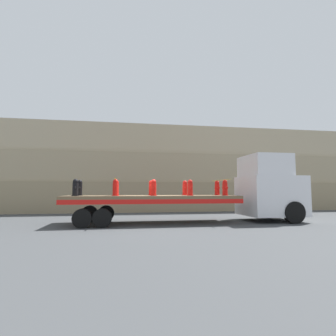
% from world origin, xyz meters
% --- Properties ---
extents(ground_plane, '(120.00, 120.00, 0.00)m').
position_xyz_m(ground_plane, '(0.00, 0.00, 0.00)').
color(ground_plane, '#3F4244').
extents(rock_cliff, '(60.00, 3.30, 6.50)m').
position_xyz_m(rock_cliff, '(0.00, 7.76, 3.25)').
color(rock_cliff, gray).
rests_on(rock_cliff, ground_plane).
extents(truck_cab, '(2.80, 2.71, 3.38)m').
position_xyz_m(truck_cab, '(6.18, 0.00, 1.66)').
color(truck_cab, silver).
rests_on(truck_cab, ground_plane).
extents(flatbed_trailer, '(8.14, 2.61, 1.32)m').
position_xyz_m(flatbed_trailer, '(-0.51, 0.00, 1.07)').
color(flatbed_trailer, brown).
rests_on(flatbed_trailer, ground_plane).
extents(fire_hydrant_black_near_0, '(0.31, 0.54, 0.76)m').
position_xyz_m(fire_hydrant_black_near_0, '(-3.47, -0.55, 1.68)').
color(fire_hydrant_black_near_0, black).
rests_on(fire_hydrant_black_near_0, flatbed_trailer).
extents(fire_hydrant_black_far_0, '(0.31, 0.54, 0.76)m').
position_xyz_m(fire_hydrant_black_far_0, '(-3.47, 0.55, 1.68)').
color(fire_hydrant_black_far_0, black).
rests_on(fire_hydrant_black_far_0, flatbed_trailer).
extents(fire_hydrant_red_near_1, '(0.31, 0.54, 0.76)m').
position_xyz_m(fire_hydrant_red_near_1, '(-1.73, -0.55, 1.68)').
color(fire_hydrant_red_near_1, red).
rests_on(fire_hydrant_red_near_1, flatbed_trailer).
extents(fire_hydrant_red_far_1, '(0.31, 0.54, 0.76)m').
position_xyz_m(fire_hydrant_red_far_1, '(-1.73, 0.55, 1.68)').
color(fire_hydrant_red_far_1, red).
rests_on(fire_hydrant_red_far_1, flatbed_trailer).
extents(fire_hydrant_red_near_2, '(0.31, 0.54, 0.76)m').
position_xyz_m(fire_hydrant_red_near_2, '(0.00, -0.55, 1.68)').
color(fire_hydrant_red_near_2, red).
rests_on(fire_hydrant_red_near_2, flatbed_trailer).
extents(fire_hydrant_red_far_2, '(0.31, 0.54, 0.76)m').
position_xyz_m(fire_hydrant_red_far_2, '(0.00, 0.55, 1.68)').
color(fire_hydrant_red_far_2, red).
rests_on(fire_hydrant_red_far_2, flatbed_trailer).
extents(fire_hydrant_red_near_3, '(0.31, 0.54, 0.76)m').
position_xyz_m(fire_hydrant_red_near_3, '(1.73, -0.55, 1.68)').
color(fire_hydrant_red_near_3, red).
rests_on(fire_hydrant_red_near_3, flatbed_trailer).
extents(fire_hydrant_red_far_3, '(0.31, 0.54, 0.76)m').
position_xyz_m(fire_hydrant_red_far_3, '(1.73, 0.55, 1.68)').
color(fire_hydrant_red_far_3, red).
rests_on(fire_hydrant_red_far_3, flatbed_trailer).
extents(fire_hydrant_red_near_4, '(0.31, 0.54, 0.76)m').
position_xyz_m(fire_hydrant_red_near_4, '(3.47, -0.55, 1.68)').
color(fire_hydrant_red_near_4, red).
rests_on(fire_hydrant_red_near_4, flatbed_trailer).
extents(fire_hydrant_red_far_4, '(0.31, 0.54, 0.76)m').
position_xyz_m(fire_hydrant_red_far_4, '(3.47, 0.55, 1.68)').
color(fire_hydrant_red_far_4, red).
rests_on(fire_hydrant_red_far_4, flatbed_trailer).
extents(cargo_strap_rear, '(0.05, 2.71, 0.01)m').
position_xyz_m(cargo_strap_rear, '(-1.73, 0.00, 2.08)').
color(cargo_strap_rear, yellow).
rests_on(cargo_strap_rear, fire_hydrant_red_near_1).
extents(cargo_strap_middle, '(0.05, 2.71, 0.01)m').
position_xyz_m(cargo_strap_middle, '(3.47, 0.00, 2.08)').
color(cargo_strap_middle, yellow).
rests_on(cargo_strap_middle, fire_hydrant_red_near_4).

